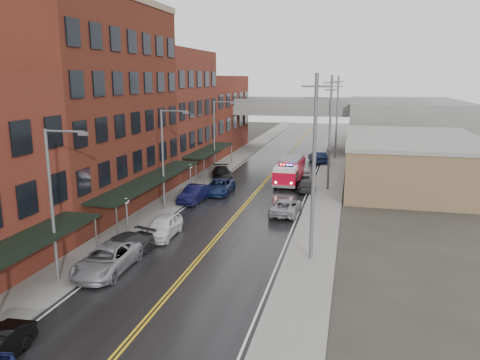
# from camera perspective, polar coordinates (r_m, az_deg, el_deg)

# --- Properties ---
(road) EXTENTS (11.00, 160.00, 0.02)m
(road) POSITION_cam_1_polar(r_m,az_deg,el_deg) (46.65, 1.41, -2.17)
(road) COLOR black
(road) RESTS_ON ground
(sidewalk_left) EXTENTS (3.00, 160.00, 0.15)m
(sidewalk_left) POSITION_cam_1_polar(r_m,az_deg,el_deg) (48.64, -7.03, -1.57)
(sidewalk_left) COLOR slate
(sidewalk_left) RESTS_ON ground
(sidewalk_right) EXTENTS (3.00, 160.00, 0.15)m
(sidewalk_right) POSITION_cam_1_polar(r_m,az_deg,el_deg) (45.73, 10.40, -2.59)
(sidewalk_right) COLOR slate
(sidewalk_right) RESTS_ON ground
(curb_left) EXTENTS (0.30, 160.00, 0.15)m
(curb_left) POSITION_cam_1_polar(r_m,az_deg,el_deg) (48.10, -5.18, -1.69)
(curb_left) COLOR gray
(curb_left) RESTS_ON ground
(curb_right) EXTENTS (0.30, 160.00, 0.15)m
(curb_right) POSITION_cam_1_polar(r_m,az_deg,el_deg) (45.83, 8.34, -2.48)
(curb_right) COLOR gray
(curb_right) RESTS_ON ground
(brick_building_b) EXTENTS (9.00, 20.00, 18.00)m
(brick_building_b) POSITION_cam_1_polar(r_m,az_deg,el_deg) (43.65, -18.09, 8.20)
(brick_building_b) COLOR #531E16
(brick_building_b) RESTS_ON ground
(brick_building_c) EXTENTS (9.00, 15.00, 15.00)m
(brick_building_c) POSITION_cam_1_polar(r_m,az_deg,el_deg) (59.35, -9.14, 8.14)
(brick_building_c) COLOR maroon
(brick_building_c) RESTS_ON ground
(brick_building_far) EXTENTS (9.00, 20.00, 12.00)m
(brick_building_far) POSITION_cam_1_polar(r_m,az_deg,el_deg) (75.88, -4.00, 8.02)
(brick_building_far) COLOR maroon
(brick_building_far) RESTS_ON ground
(tan_building) EXTENTS (14.00, 22.00, 5.00)m
(tan_building) POSITION_cam_1_polar(r_m,az_deg,el_deg) (55.34, 20.14, 2.02)
(tan_building) COLOR brown
(tan_building) RESTS_ON ground
(right_far_block) EXTENTS (18.00, 30.00, 8.00)m
(right_far_block) POSITION_cam_1_polar(r_m,az_deg,el_deg) (84.95, 19.36, 6.47)
(right_far_block) COLOR slate
(right_far_block) RESTS_ON ground
(awning_1) EXTENTS (2.60, 18.00, 3.09)m
(awning_1) POSITION_cam_1_polar(r_m,az_deg,el_deg) (41.76, -10.72, 0.09)
(awning_1) COLOR black
(awning_1) RESTS_ON ground
(awning_2) EXTENTS (2.60, 13.00, 3.09)m
(awning_2) POSITION_cam_1_polar(r_m,az_deg,el_deg) (57.89, -3.65, 3.67)
(awning_2) COLOR black
(awning_2) RESTS_ON ground
(globe_lamp_1) EXTENTS (0.44, 0.44, 3.12)m
(globe_lamp_1) POSITION_cam_1_polar(r_m,az_deg,el_deg) (35.34, -13.68, -3.42)
(globe_lamp_1) COLOR #59595B
(globe_lamp_1) RESTS_ON ground
(globe_lamp_2) EXTENTS (0.44, 0.44, 3.12)m
(globe_lamp_2) POSITION_cam_1_polar(r_m,az_deg,el_deg) (47.85, -6.09, 0.97)
(globe_lamp_2) COLOR #59595B
(globe_lamp_2) RESTS_ON ground
(street_lamp_0) EXTENTS (2.64, 0.22, 9.00)m
(street_lamp_0) POSITION_cam_1_polar(r_m,az_deg,el_deg) (28.09, -21.64, -1.97)
(street_lamp_0) COLOR #59595B
(street_lamp_0) RESTS_ON ground
(street_lamp_1) EXTENTS (2.64, 0.22, 9.00)m
(street_lamp_1) POSITION_cam_1_polar(r_m,az_deg,el_deg) (41.89, -9.11, 3.24)
(street_lamp_1) COLOR #59595B
(street_lamp_1) RESTS_ON ground
(street_lamp_2) EXTENTS (2.64, 0.22, 9.00)m
(street_lamp_2) POSITION_cam_1_polar(r_m,az_deg,el_deg) (56.85, -2.92, 5.76)
(street_lamp_2) COLOR #59595B
(street_lamp_2) RESTS_ON ground
(utility_pole_0) EXTENTS (1.80, 0.24, 12.00)m
(utility_pole_0) POSITION_cam_1_polar(r_m,az_deg,el_deg) (29.75, 9.00, 1.74)
(utility_pole_0) COLOR #59595B
(utility_pole_0) RESTS_ON ground
(utility_pole_1) EXTENTS (1.80, 0.24, 12.00)m
(utility_pole_1) POSITION_cam_1_polar(r_m,az_deg,el_deg) (49.51, 10.90, 5.88)
(utility_pole_1) COLOR #59595B
(utility_pole_1) RESTS_ON ground
(utility_pole_2) EXTENTS (1.80, 0.24, 12.00)m
(utility_pole_2) POSITION_cam_1_polar(r_m,az_deg,el_deg) (69.41, 11.73, 7.65)
(utility_pole_2) COLOR #59595B
(utility_pole_2) RESTS_ON ground
(overpass) EXTENTS (40.00, 10.00, 7.50)m
(overpass) POSITION_cam_1_polar(r_m,az_deg,el_deg) (76.96, 6.49, 8.02)
(overpass) COLOR slate
(overpass) RESTS_ON ground
(fire_truck) EXTENTS (3.32, 7.81, 2.82)m
(fire_truck) POSITION_cam_1_polar(r_m,az_deg,el_deg) (52.85, 6.07, 1.19)
(fire_truck) COLOR #BB0820
(fire_truck) RESTS_ON ground
(parked_car_left_2) EXTENTS (2.78, 5.74, 1.57)m
(parked_car_left_2) POSITION_cam_1_polar(r_m,az_deg,el_deg) (30.25, -15.91, -9.31)
(parked_car_left_2) COLOR gray
(parked_car_left_2) RESTS_ON ground
(parked_car_left_3) EXTENTS (3.49, 5.55, 1.50)m
(parked_car_left_3) POSITION_cam_1_polar(r_m,az_deg,el_deg) (32.11, -14.27, -8.01)
(parked_car_left_3) COLOR #28282A
(parked_car_left_3) RESTS_ON ground
(parked_car_left_4) EXTENTS (2.07, 4.79, 1.61)m
(parked_car_left_4) POSITION_cam_1_polar(r_m,az_deg,el_deg) (35.66, -9.35, -5.62)
(parked_car_left_4) COLOR white
(parked_car_left_4) RESTS_ON ground
(parked_car_left_5) EXTENTS (2.06, 4.94, 1.59)m
(parked_car_left_5) POSITION_cam_1_polar(r_m,az_deg,el_deg) (45.15, -5.55, -1.69)
(parked_car_left_5) COLOR black
(parked_car_left_5) RESTS_ON ground
(parked_car_left_6) EXTENTS (2.69, 5.48, 1.50)m
(parked_car_left_6) POSITION_cam_1_polar(r_m,az_deg,el_deg) (48.25, -2.52, -0.78)
(parked_car_left_6) COLOR #14224C
(parked_car_left_6) RESTS_ON ground
(parked_car_left_7) EXTENTS (3.84, 5.80, 1.56)m
(parked_car_left_7) POSITION_cam_1_polar(r_m,az_deg,el_deg) (54.20, -2.22, 0.72)
(parked_car_left_7) COLOR black
(parked_car_left_7) RESTS_ON ground
(parked_car_right_0) EXTENTS (2.47, 5.06, 1.39)m
(parked_car_right_0) POSITION_cam_1_polar(r_m,az_deg,el_deg) (41.14, 5.63, -3.23)
(parked_car_right_0) COLOR gray
(parked_car_right_0) RESTS_ON ground
(parked_car_right_1) EXTENTS (2.35, 4.79, 1.34)m
(parked_car_right_1) POSITION_cam_1_polar(r_m,az_deg,el_deg) (49.81, 8.07, -0.57)
(parked_car_right_1) COLOR #2A2A2D
(parked_car_right_1) RESTS_ON ground
(parked_car_right_2) EXTENTS (2.92, 4.42, 1.40)m
(parked_car_right_2) POSITION_cam_1_polar(r_m,az_deg,el_deg) (57.34, 7.42, 1.19)
(parked_car_right_2) COLOR white
(parked_car_right_2) RESTS_ON ground
(parked_car_right_3) EXTENTS (3.22, 5.13, 1.60)m
(parked_car_right_3) POSITION_cam_1_polar(r_m,az_deg,el_deg) (66.41, 9.51, 2.74)
(parked_car_right_3) COLOR #0E1633
(parked_car_right_3) RESTS_ON ground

